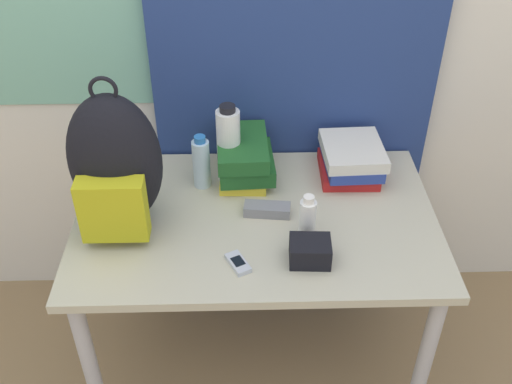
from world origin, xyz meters
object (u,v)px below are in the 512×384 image
Objects in this scene: book_stack_left at (244,159)px; water_bottle at (201,163)px; backpack at (115,166)px; camera_pouch at (310,251)px; sunscreen_bottle at (307,219)px; cell_phone at (238,263)px; sunglasses_case at (267,209)px; book_stack_center at (351,159)px; sports_bottle at (229,145)px.

water_bottle is (-0.15, -0.04, 0.02)m from book_stack_left.
backpack is 4.02× the size of camera_pouch.
backpack is at bearing 170.77° from sunscreen_bottle.
book_stack_left is at bearing 86.92° from cell_phone.
sunscreen_bottle is at bearing -44.56° from sunglasses_case.
book_stack_center is 1.28× the size of water_bottle.
backpack is 0.60m from sunscreen_bottle.
book_stack_center is 0.52m from water_bottle.
cell_phone is 0.67× the size of sunglasses_case.
backpack reaches higher than book_stack_left.
sunglasses_case is at bearing -144.45° from book_stack_center.
sunscreen_bottle is (0.24, -0.32, -0.07)m from sports_bottle.
water_bottle is 0.44m from sunscreen_bottle.
water_bottle is at bearing 106.79° from cell_phone.
sports_bottle is 0.41m from sunscreen_bottle.
book_stack_center is 0.61m from cell_phone.
camera_pouch is (0.33, -0.39, -0.06)m from water_bottle.
book_stack_center is 0.37m from sunglasses_case.
sunglasses_case is (0.12, -0.20, -0.12)m from sports_bottle.
book_stack_left is 1.77× the size of sunglasses_case.
cell_phone is at bearing -150.50° from sunscreen_bottle.
sports_bottle is (0.09, 0.04, 0.05)m from water_bottle.
sunglasses_case is 1.24× the size of camera_pouch.
water_bottle is 1.24× the size of sunscreen_bottle.
cell_phone is (0.03, -0.44, -0.13)m from sports_bottle.
sunscreen_bottle is at bearing 89.66° from camera_pouch.
sunglasses_case is (0.46, 0.02, -0.20)m from backpack.
water_bottle is 0.52m from camera_pouch.
backpack is at bearing -177.27° from sunglasses_case.
book_stack_center is 2.43× the size of cell_phone.
sunscreen_bottle reaches higher than sunglasses_case.
book_stack_left is 0.38m from sunscreen_bottle.
water_bottle is (0.24, 0.19, -0.12)m from backpack.
camera_pouch is at bearing -112.95° from book_stack_center.
book_stack_left reaches higher than camera_pouch.
sunglasses_case is (-0.12, 0.12, -0.06)m from sunscreen_bottle.
sunscreen_bottle is at bearing -9.23° from backpack.
sunglasses_case is at bearing 2.73° from backpack.
book_stack_center is at bearing 60.93° from sunscreen_bottle.
sunscreen_bottle is 1.26× the size of camera_pouch.
sports_bottle is at bearing -178.36° from book_stack_center.
sunscreen_bottle is (-0.18, -0.33, 0.01)m from book_stack_center.
water_bottle is 0.11m from sports_bottle.
camera_pouch is (0.12, -0.22, 0.02)m from sunglasses_case.
backpack is at bearing 149.54° from cell_phone.
backpack is at bearing -149.18° from book_stack_left.
cell_phone is (0.37, -0.21, -0.21)m from backpack.
water_bottle is 0.68× the size of sports_bottle.
sports_bottle is at bearing 127.05° from sunscreen_bottle.
water_bottle is 0.28m from sunglasses_case.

